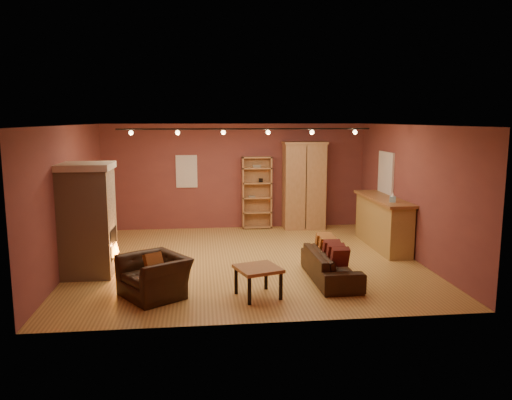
{
  "coord_description": "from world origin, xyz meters",
  "views": [
    {
      "loc": [
        -0.94,
        -10.03,
        2.92
      ],
      "look_at": [
        0.21,
        0.2,
        1.24
      ],
      "focal_mm": 35.0,
      "sensor_mm": 36.0,
      "label": 1
    }
  ],
  "objects": [
    {
      "name": "loveseat",
      "position": [
        1.41,
        -1.42,
        0.38
      ],
      "size": [
        0.56,
        1.85,
        0.77
      ],
      "rotation": [
        0.0,
        0.0,
        1.58
      ],
      "color": "black",
      "rests_on": "floor"
    },
    {
      "name": "armoire",
      "position": [
        1.81,
        2.95,
        1.17
      ],
      "size": [
        1.15,
        0.65,
        2.33
      ],
      "color": "tan",
      "rests_on": "floor"
    },
    {
      "name": "ceiling",
      "position": [
        0.0,
        0.0,
        2.8
      ],
      "size": [
        7.0,
        7.0,
        0.0
      ],
      "primitive_type": "plane",
      "rotation": [
        3.14,
        0.0,
        0.0
      ],
      "color": "#58311B",
      "rests_on": "back_wall"
    },
    {
      "name": "floor",
      "position": [
        0.0,
        0.0,
        0.0
      ],
      "size": [
        7.0,
        7.0,
        0.0
      ],
      "primitive_type": "plane",
      "color": "#AD823D",
      "rests_on": "ground"
    },
    {
      "name": "back_wall",
      "position": [
        0.0,
        3.25,
        1.4
      ],
      "size": [
        7.0,
        0.02,
        2.8
      ],
      "primitive_type": "cube",
      "color": "brown",
      "rests_on": "floor"
    },
    {
      "name": "bookcase",
      "position": [
        0.56,
        3.15,
        0.99
      ],
      "size": [
        0.79,
        0.31,
        1.94
      ],
      "color": "tan",
      "rests_on": "floor"
    },
    {
      "name": "track_rail",
      "position": [
        0.0,
        0.2,
        2.69
      ],
      "size": [
        5.2,
        0.09,
        0.13
      ],
      "color": "black",
      "rests_on": "ceiling"
    },
    {
      "name": "armchair",
      "position": [
        -1.73,
        -1.94,
        0.46
      ],
      "size": [
        1.16,
        1.25,
        0.92
      ],
      "rotation": [
        0.0,
        0.0,
        -0.97
      ],
      "color": "black",
      "rests_on": "floor"
    },
    {
      "name": "back_window",
      "position": [
        -1.3,
        3.23,
        1.55
      ],
      "size": [
        0.56,
        0.04,
        0.86
      ],
      "primitive_type": "cube",
      "color": "white",
      "rests_on": "back_wall"
    },
    {
      "name": "bar_counter",
      "position": [
        3.2,
        0.77,
        0.59
      ],
      "size": [
        0.64,
        2.42,
        1.16
      ],
      "color": "tan",
      "rests_on": "floor"
    },
    {
      "name": "right_window",
      "position": [
        3.47,
        1.4,
        1.65
      ],
      "size": [
        0.05,
        0.9,
        1.0
      ],
      "primitive_type": "cube",
      "color": "white",
      "rests_on": "right_wall"
    },
    {
      "name": "coffee_table",
      "position": [
        -0.02,
        -2.16,
        0.43
      ],
      "size": [
        0.85,
        0.85,
        0.51
      ],
      "rotation": [
        0.0,
        0.0,
        0.32
      ],
      "color": "#966236",
      "rests_on": "floor"
    },
    {
      "name": "right_wall",
      "position": [
        3.5,
        0.0,
        1.4
      ],
      "size": [
        0.02,
        6.5,
        2.8
      ],
      "primitive_type": "cube",
      "color": "brown",
      "rests_on": "floor"
    },
    {
      "name": "tissue_box",
      "position": [
        3.15,
        0.11,
        1.25
      ],
      "size": [
        0.16,
        0.16,
        0.23
      ],
      "rotation": [
        0.0,
        0.0,
        -0.33
      ],
      "color": "#8CC5E1",
      "rests_on": "bar_counter"
    },
    {
      "name": "fireplace",
      "position": [
        -3.04,
        -0.6,
        1.06
      ],
      "size": [
        1.01,
        0.98,
        2.12
      ],
      "color": "tan",
      "rests_on": "floor"
    },
    {
      "name": "left_wall",
      "position": [
        -3.5,
        0.0,
        1.4
      ],
      "size": [
        0.02,
        6.5,
        2.8
      ],
      "primitive_type": "cube",
      "color": "brown",
      "rests_on": "floor"
    }
  ]
}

